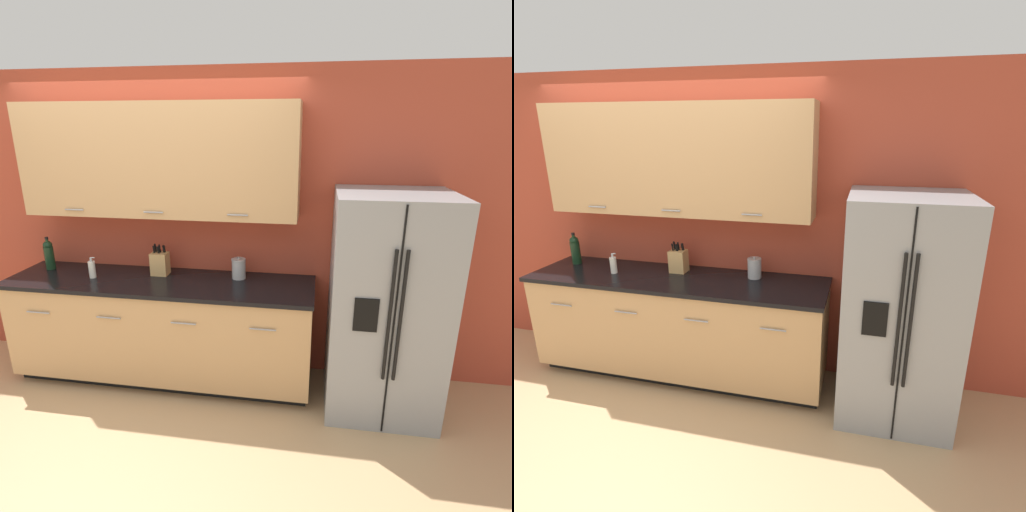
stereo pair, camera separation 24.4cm
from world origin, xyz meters
TOP-DOWN VIEW (x-y plane):
  - ground_plane at (0.00, 0.00)m, footprint 14.00×14.00m
  - wall_back at (0.03, 1.09)m, footprint 10.00×0.39m
  - counter_unit at (0.08, 0.80)m, footprint 2.58×0.64m
  - refrigerator at (1.90, 0.74)m, footprint 0.82×0.77m
  - knife_block at (0.05, 0.93)m, footprint 0.14×0.12m
  - wine_bottle at (-0.98, 0.92)m, footprint 0.08×0.08m
  - soap_dispenser at (-0.49, 0.77)m, footprint 0.06×0.06m
  - steel_canister at (0.73, 0.95)m, footprint 0.12×0.12m

SIDE VIEW (x-z plane):
  - ground_plane at x=0.00m, z-range 0.00..0.00m
  - counter_unit at x=0.08m, z-range 0.01..0.93m
  - refrigerator at x=1.90m, z-range 0.00..1.71m
  - soap_dispenser at x=-0.49m, z-range 0.91..1.09m
  - steel_canister at x=0.73m, z-range 0.92..1.11m
  - knife_block at x=0.05m, z-range 0.89..1.16m
  - wine_bottle at x=-0.98m, z-range 0.92..1.21m
  - wall_back at x=0.03m, z-range 0.19..2.79m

